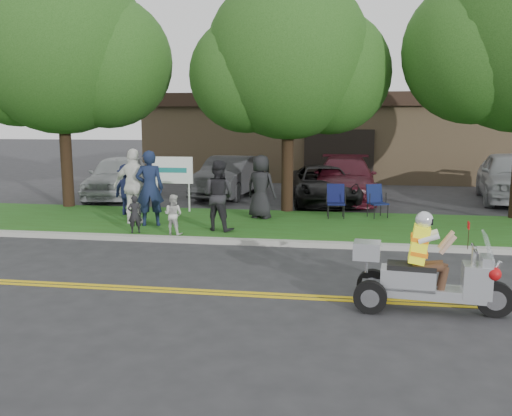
# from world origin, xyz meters

# --- Properties ---
(ground) EXTENTS (120.00, 120.00, 0.00)m
(ground) POSITION_xyz_m (0.00, 0.00, 0.00)
(ground) COLOR #28282B
(ground) RESTS_ON ground
(centerline_near) EXTENTS (60.00, 0.10, 0.01)m
(centerline_near) POSITION_xyz_m (0.00, -0.58, 0.01)
(centerline_near) COLOR gold
(centerline_near) RESTS_ON ground
(centerline_far) EXTENTS (60.00, 0.10, 0.01)m
(centerline_far) POSITION_xyz_m (0.00, -0.42, 0.01)
(centerline_far) COLOR gold
(centerline_far) RESTS_ON ground
(curb) EXTENTS (60.00, 0.25, 0.12)m
(curb) POSITION_xyz_m (0.00, 3.05, 0.06)
(curb) COLOR #A8A89E
(curb) RESTS_ON ground
(grass_verge) EXTENTS (60.00, 4.00, 0.10)m
(grass_verge) POSITION_xyz_m (0.00, 5.20, 0.06)
(grass_verge) COLOR #264A13
(grass_verge) RESTS_ON ground
(commercial_building) EXTENTS (18.00, 8.20, 4.00)m
(commercial_building) POSITION_xyz_m (2.00, 18.98, 2.01)
(commercial_building) COLOR #9E7F5B
(commercial_building) RESTS_ON ground
(tree_left) EXTENTS (6.62, 5.40, 7.78)m
(tree_left) POSITION_xyz_m (-6.44, 7.03, 4.85)
(tree_left) COLOR #332114
(tree_left) RESTS_ON ground
(tree_mid) EXTENTS (5.88, 4.80, 7.05)m
(tree_mid) POSITION_xyz_m (0.55, 7.23, 4.43)
(tree_mid) COLOR #332114
(tree_mid) RESTS_ON ground
(business_sign) EXTENTS (1.25, 0.06, 1.75)m
(business_sign) POSITION_xyz_m (-2.90, 6.60, 1.26)
(business_sign) COLOR silver
(business_sign) RESTS_ON ground
(trike_scooter) EXTENTS (2.35, 0.82, 1.54)m
(trike_scooter) POSITION_xyz_m (3.35, -0.84, 0.54)
(trike_scooter) COLOR black
(trike_scooter) RESTS_ON ground
(lawn_chair_a) EXTENTS (0.53, 0.55, 0.94)m
(lawn_chair_a) POSITION_xyz_m (1.97, 6.32, 0.64)
(lawn_chair_a) COLOR black
(lawn_chair_a) RESTS_ON grass_verge
(lawn_chair_b) EXTENTS (0.66, 0.67, 0.93)m
(lawn_chair_b) POSITION_xyz_m (3.10, 6.56, 0.63)
(lawn_chair_b) COLOR black
(lawn_chair_b) RESTS_ON grass_verge
(spectator_adult_left) EXTENTS (0.82, 0.64, 1.97)m
(spectator_adult_left) POSITION_xyz_m (-2.82, 4.36, 1.09)
(spectator_adult_left) COLOR #151F3B
(spectator_adult_left) RESTS_ON grass_verge
(spectator_adult_mid) EXTENTS (1.02, 0.89, 1.77)m
(spectator_adult_mid) POSITION_xyz_m (-0.92, 4.05, 0.99)
(spectator_adult_mid) COLOR black
(spectator_adult_mid) RESTS_ON grass_verge
(spectator_adult_right) EXTENTS (1.19, 0.55, 2.00)m
(spectator_adult_right) POSITION_xyz_m (-3.32, 4.59, 1.10)
(spectator_adult_right) COLOR white
(spectator_adult_right) RESTS_ON grass_verge
(spectator_chair_a) EXTENTS (1.09, 0.88, 1.48)m
(spectator_chair_a) POSITION_xyz_m (-4.02, 5.79, 0.84)
(spectator_chair_a) COLOR #191E47
(spectator_chair_a) RESTS_ON grass_verge
(spectator_chair_b) EXTENTS (1.01, 0.84, 1.78)m
(spectator_chair_b) POSITION_xyz_m (-0.11, 5.86, 1.00)
(spectator_chair_b) COLOR black
(spectator_chair_b) RESTS_ON grass_verge
(child_left) EXTENTS (0.40, 0.34, 0.93)m
(child_left) POSITION_xyz_m (-2.87, 3.40, 0.57)
(child_left) COLOR black
(child_left) RESTS_ON grass_verge
(child_right) EXTENTS (0.55, 0.47, 0.98)m
(child_right) POSITION_xyz_m (-1.89, 3.40, 0.59)
(child_right) COLOR silver
(child_right) RESTS_ON grass_verge
(parked_car_far_left) EXTENTS (2.52, 4.80, 1.56)m
(parked_car_far_left) POSITION_xyz_m (-5.91, 9.66, 0.78)
(parked_car_far_left) COLOR #A9ACB0
(parked_car_far_left) RESTS_ON ground
(parked_car_left) EXTENTS (2.10, 4.65, 1.48)m
(parked_car_left) POSITION_xyz_m (-2.00, 10.62, 0.74)
(parked_car_left) COLOR #333235
(parked_car_left) RESTS_ON ground
(parked_car_mid) EXTENTS (2.84, 4.89, 1.28)m
(parked_car_mid) POSITION_xyz_m (1.50, 9.41, 0.64)
(parked_car_mid) COLOR black
(parked_car_mid) RESTS_ON ground
(parked_car_right) EXTENTS (2.18, 5.26, 1.52)m
(parked_car_right) POSITION_xyz_m (2.25, 10.25, 0.76)
(parked_car_right) COLOR #4C111E
(parked_car_right) RESTS_ON ground
(parked_car_far_right) EXTENTS (2.84, 5.41, 1.76)m
(parked_car_far_right) POSITION_xyz_m (8.00, 10.91, 0.88)
(parked_car_far_right) COLOR #9A9CA1
(parked_car_far_right) RESTS_ON ground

